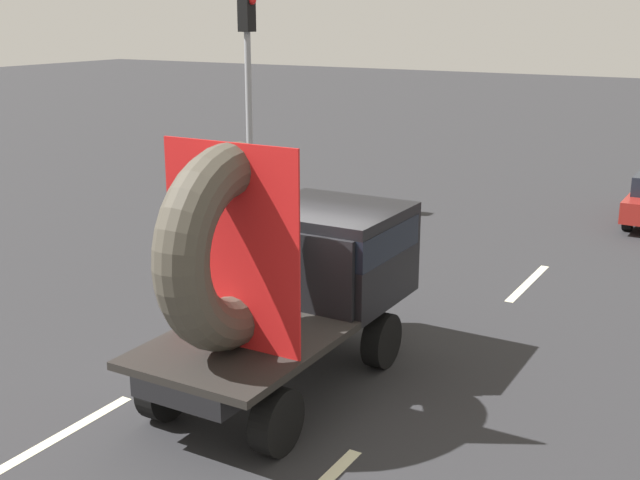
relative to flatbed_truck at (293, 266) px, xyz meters
The scene contains 6 objects.
ground_plane 1.71m from the flatbed_truck, behind, with size 120.00×120.00×0.00m, color #28282B.
flatbed_truck is the anchor object (origin of this frame).
traffic_light 10.15m from the flatbed_truck, 128.17° to the left, with size 0.42×0.36×5.43m.
lane_dash_left_near 3.58m from the flatbed_truck, 121.36° to the right, with size 2.22×0.16×0.01m, color beige.
lane_dash_left_far 6.42m from the flatbed_truck, 105.41° to the left, with size 2.18×0.16×0.01m, color beige.
lane_dash_right_far 6.29m from the flatbed_truck, 74.26° to the left, with size 2.44×0.16×0.01m, color beige.
Camera 1 is at (5.84, -8.75, 4.98)m, focal length 45.28 mm.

